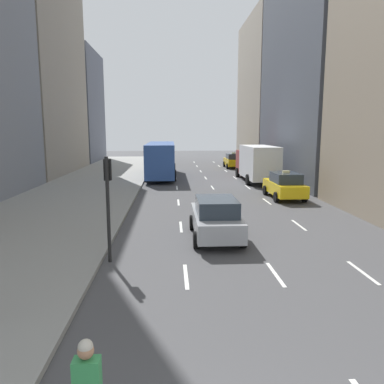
# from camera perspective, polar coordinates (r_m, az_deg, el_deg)

# --- Properties ---
(sidewalk_left) EXTENTS (8.00, 66.00, 0.15)m
(sidewalk_left) POSITION_cam_1_polar(r_m,az_deg,el_deg) (30.92, -15.04, 0.92)
(sidewalk_left) COLOR gray
(sidewalk_left) RESTS_ON ground
(lane_markings) EXTENTS (5.72, 56.00, 0.01)m
(lane_markings) POSITION_cam_1_polar(r_m,az_deg,el_deg) (26.51, 3.85, -0.29)
(lane_markings) COLOR white
(lane_markings) RESTS_ON ground
(building_row_left) EXTENTS (6.00, 55.86, 35.16)m
(building_row_left) POSITION_cam_1_polar(r_m,az_deg,el_deg) (36.04, -26.75, 20.85)
(building_row_left) COLOR slate
(building_row_left) RESTS_ON ground
(taxi_lead) EXTENTS (2.02, 4.40, 1.87)m
(taxi_lead) POSITION_cam_1_polar(r_m,az_deg,el_deg) (45.16, 6.32, 4.78)
(taxi_lead) COLOR yellow
(taxi_lead) RESTS_ON ground
(taxi_second) EXTENTS (2.02, 4.40, 1.87)m
(taxi_second) POSITION_cam_1_polar(r_m,az_deg,el_deg) (25.29, 13.93, 0.99)
(taxi_second) COLOR yellow
(taxi_second) RESTS_ON ground
(sedan_black_near) EXTENTS (2.02, 4.47, 1.72)m
(sedan_black_near) POSITION_cam_1_polar(r_m,az_deg,el_deg) (15.53, 3.65, -3.94)
(sedan_black_near) COLOR #9EA0A5
(sedan_black_near) RESTS_ON ground
(city_bus) EXTENTS (2.80, 11.61, 3.25)m
(city_bus) POSITION_cam_1_polar(r_m,az_deg,el_deg) (36.24, -4.75, 5.13)
(city_bus) COLOR #2D519E
(city_bus) RESTS_ON ground
(box_truck) EXTENTS (2.58, 8.40, 3.15)m
(box_truck) POSITION_cam_1_polar(r_m,az_deg,el_deg) (33.21, 9.79, 4.51)
(box_truck) COLOR maroon
(box_truck) RESTS_ON ground
(traffic_light_pole) EXTENTS (0.24, 0.42, 3.60)m
(traffic_light_pole) POSITION_cam_1_polar(r_m,az_deg,el_deg) (12.83, -12.69, 0.02)
(traffic_light_pole) COLOR black
(traffic_light_pole) RESTS_ON ground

